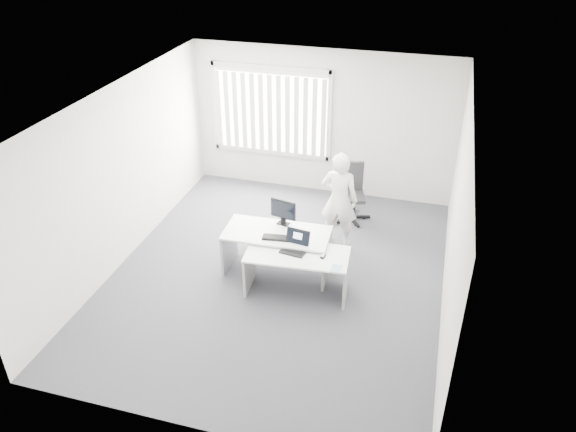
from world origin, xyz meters
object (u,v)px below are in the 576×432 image
(desk_far, at_px, (277,243))
(laptop, at_px, (294,243))
(office_chair, at_px, (351,202))
(desk_near, at_px, (297,264))
(person, at_px, (339,200))
(monitor, at_px, (283,212))

(desk_far, distance_m, laptop, 0.59)
(desk_far, xyz_separation_m, office_chair, (0.80, 1.97, -0.20))
(desk_near, relative_size, desk_far, 0.94)
(desk_far, relative_size, office_chair, 1.56)
(desk_near, bearing_deg, office_chair, 76.58)
(desk_near, distance_m, person, 1.53)
(office_chair, distance_m, person, 1.05)
(desk_far, height_order, monitor, monitor)
(desk_near, distance_m, laptop, 0.34)
(desk_near, distance_m, desk_far, 0.59)
(desk_near, height_order, monitor, monitor)
(office_chair, bearing_deg, person, -109.50)
(person, bearing_deg, monitor, 49.34)
(desk_near, distance_m, office_chair, 2.40)
(desk_near, bearing_deg, desk_far, 132.45)
(office_chair, relative_size, person, 0.62)
(laptop, xyz_separation_m, monitor, (-0.33, 0.62, 0.12))
(person, height_order, monitor, person)
(laptop, bearing_deg, desk_near, -20.30)
(office_chair, height_order, person, person)
(desk_near, relative_size, laptop, 4.26)
(desk_far, bearing_deg, laptop, -47.51)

